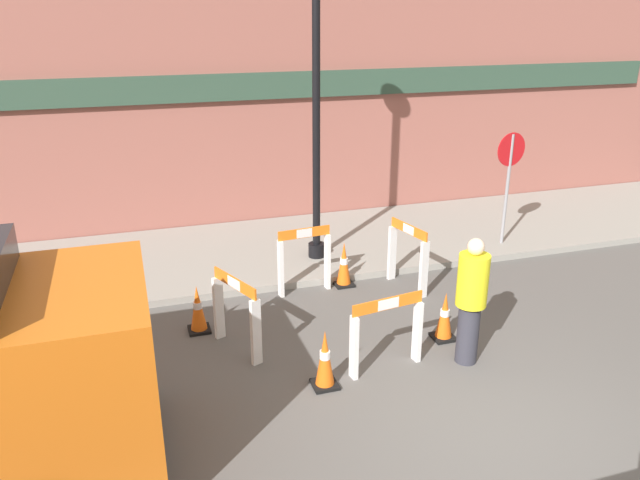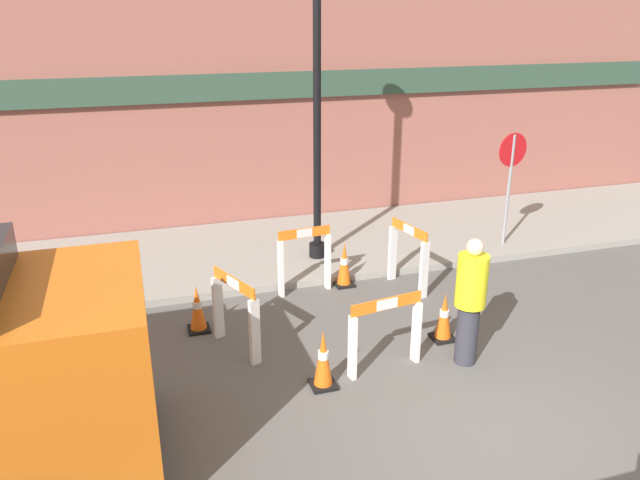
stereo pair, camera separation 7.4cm
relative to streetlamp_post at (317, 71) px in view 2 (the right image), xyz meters
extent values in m
plane|color=#565451|center=(0.41, -5.45, -3.26)|extent=(60.00, 60.00, 0.00)
cube|color=gray|center=(0.41, 0.67, -3.21)|extent=(18.00, 3.25, 0.11)
cube|color=#93564C|center=(0.41, 2.38, -0.51)|extent=(18.00, 0.12, 5.50)
cube|color=#2D4738|center=(0.41, 2.27, -0.46)|extent=(16.20, 0.10, 0.50)
cylinder|color=black|center=(0.00, 0.00, -3.03)|extent=(0.29, 0.29, 0.24)
cylinder|color=black|center=(0.00, 0.00, -0.91)|extent=(0.13, 0.13, 4.49)
cylinder|color=gray|center=(3.47, -0.40, -2.14)|extent=(0.06, 0.06, 2.03)
cylinder|color=red|center=(3.47, -0.40, -1.40)|extent=(0.60, 0.10, 0.60)
cube|color=white|center=(-2.05, -2.14, -2.82)|extent=(0.14, 0.11, 0.89)
cube|color=white|center=(-1.71, -2.95, -2.82)|extent=(0.14, 0.11, 0.89)
cube|color=orange|center=(-1.88, -2.54, -2.30)|extent=(0.38, 0.87, 0.15)
cube|color=white|center=(-1.88, -2.54, -2.30)|extent=(0.14, 0.27, 0.14)
cube|color=white|center=(-0.66, -3.61, -2.85)|extent=(0.08, 0.14, 0.83)
cube|color=white|center=(0.24, -3.48, -2.85)|extent=(0.08, 0.14, 0.83)
cube|color=orange|center=(-0.21, -3.55, -2.36)|extent=(0.96, 0.17, 0.15)
cube|color=white|center=(-0.21, -3.55, -2.36)|extent=(0.29, 0.07, 0.14)
cube|color=white|center=(1.14, -1.84, -2.81)|extent=(0.14, 0.09, 0.92)
cube|color=white|center=(0.96, -1.05, -2.81)|extent=(0.14, 0.09, 0.92)
cube|color=orange|center=(1.05, -1.45, -2.27)|extent=(0.21, 0.86, 0.15)
cube|color=white|center=(1.05, -1.45, -2.27)|extent=(0.09, 0.26, 0.14)
cube|color=white|center=(-0.15, -1.07, -2.81)|extent=(0.07, 0.14, 0.91)
cube|color=white|center=(-0.93, -1.14, -2.81)|extent=(0.07, 0.14, 0.91)
cube|color=orange|center=(-0.54, -1.10, -2.28)|extent=(0.84, 0.10, 0.15)
cube|color=white|center=(-0.54, -1.10, -2.28)|extent=(0.25, 0.05, 0.14)
cube|color=black|center=(0.13, -1.05, -3.24)|extent=(0.30, 0.30, 0.04)
cone|color=orange|center=(0.13, -1.05, -2.88)|extent=(0.22, 0.22, 0.70)
cylinder|color=white|center=(0.13, -1.05, -2.84)|extent=(0.13, 0.13, 0.10)
cube|color=black|center=(-2.30, -1.87, -3.24)|extent=(0.30, 0.30, 0.04)
cone|color=orange|center=(-2.30, -1.87, -2.90)|extent=(0.22, 0.22, 0.65)
cylinder|color=white|center=(-2.30, -1.87, -2.87)|extent=(0.13, 0.13, 0.09)
cube|color=black|center=(-1.05, -3.68, -3.24)|extent=(0.30, 0.30, 0.04)
cone|color=orange|center=(-1.05, -3.68, -2.88)|extent=(0.23, 0.23, 0.70)
cylinder|color=white|center=(-1.05, -3.68, -2.84)|extent=(0.13, 0.13, 0.10)
cube|color=black|center=(0.83, -3.09, -3.24)|extent=(0.30, 0.30, 0.04)
cone|color=orange|center=(0.83, -3.09, -2.91)|extent=(0.23, 0.22, 0.64)
cylinder|color=white|center=(0.83, -3.09, -2.87)|extent=(0.13, 0.13, 0.09)
cylinder|color=#33333D|center=(0.83, -3.69, -2.87)|extent=(0.38, 0.38, 0.79)
cylinder|color=yellow|center=(0.83, -3.69, -2.14)|extent=(0.53, 0.53, 0.66)
sphere|color=beige|center=(0.83, -3.69, -1.71)|extent=(0.29, 0.29, 0.21)
cylinder|color=black|center=(-3.95, -3.22, -2.96)|extent=(0.60, 0.18, 0.60)
camera|label=1|loc=(-3.03, -9.68, 0.97)|focal=35.00mm
camera|label=2|loc=(-2.96, -9.71, 0.97)|focal=35.00mm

